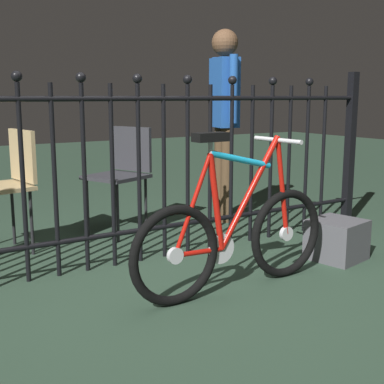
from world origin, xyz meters
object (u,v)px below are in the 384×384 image
object	(u,v)px
bicycle	(235,236)
display_crate	(337,240)
chair_tan	(8,178)
person_visitor	(224,108)
chair_charcoal	(123,168)

from	to	relation	value
bicycle	display_crate	xyz separation A→B (m)	(0.97, 0.10, -0.19)
chair_tan	display_crate	world-z (taller)	chair_tan
display_crate	person_visitor	bearing A→B (deg)	90.02
bicycle	chair_charcoal	distance (m)	1.59
chair_tan	display_crate	xyz separation A→B (m)	(1.92, -1.41, -0.42)
bicycle	chair_charcoal	world-z (taller)	bicycle
bicycle	person_visitor	distance (m)	1.92
bicycle	person_visitor	world-z (taller)	person_visitor
chair_tan	person_visitor	xyz separation A→B (m)	(1.92, -0.01, 0.48)
chair_tan	person_visitor	size ratio (longest dim) A/B	0.52
chair_tan	chair_charcoal	size ratio (longest dim) A/B	1.01
chair_tan	chair_charcoal	bearing A→B (deg)	4.25
chair_tan	person_visitor	world-z (taller)	person_visitor
display_crate	chair_tan	bearing A→B (deg)	143.86
person_visitor	chair_tan	bearing A→B (deg)	179.76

